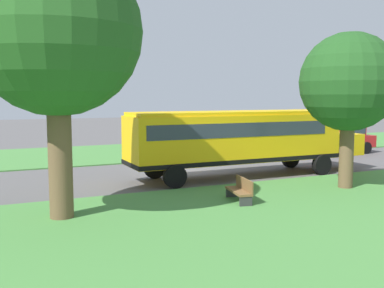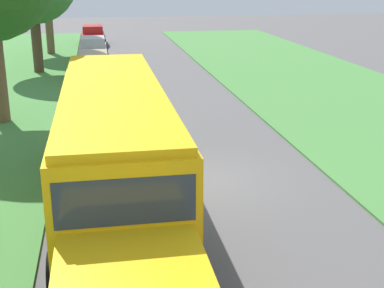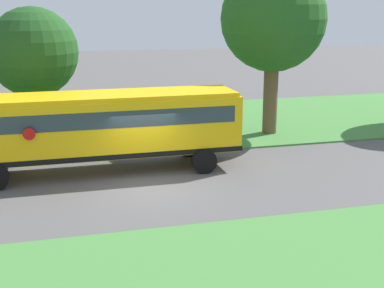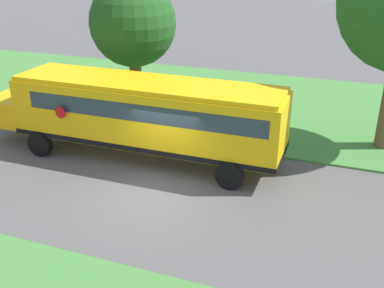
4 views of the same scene
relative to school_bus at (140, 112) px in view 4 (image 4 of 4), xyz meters
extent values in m
plane|color=#565454|center=(2.24, 1.56, -1.92)|extent=(120.00, 120.00, 0.00)
cube|color=#47843D|center=(-7.76, 1.56, -1.88)|extent=(12.00, 80.00, 0.08)
cube|color=yellow|center=(0.00, 0.29, -0.02)|extent=(2.50, 10.50, 2.20)
cube|color=yellow|center=(0.00, -5.91, -0.57)|extent=(2.20, 1.90, 1.10)
cube|color=yellow|center=(0.00, 0.29, 1.16)|extent=(2.35, 10.29, 0.16)
cube|color=black|center=(0.00, 0.29, -1.00)|extent=(2.54, 10.54, 0.20)
cube|color=#2D3842|center=(0.00, 0.59, 0.44)|extent=(2.53, 9.24, 0.64)
cube|color=#2D3842|center=(0.00, -4.91, 0.44)|extent=(2.25, 0.12, 0.80)
cylinder|color=red|center=(1.43, -2.60, 0.13)|extent=(0.03, 0.44, 0.44)
cylinder|color=black|center=(1.25, -3.91, -1.42)|extent=(0.30, 1.00, 1.00)
cylinder|color=black|center=(-1.25, -3.91, -1.42)|extent=(0.30, 1.00, 1.00)
cylinder|color=black|center=(1.25, 3.96, -1.42)|extent=(0.30, 1.00, 1.00)
cylinder|color=black|center=(-1.25, 3.96, -1.42)|extent=(0.30, 1.00, 1.00)
cylinder|color=brown|center=(-4.44, -2.41, -0.45)|extent=(0.58, 0.58, 2.94)
sphere|color=#1E4C1C|center=(-4.44, -2.41, 2.53)|extent=(4.03, 4.03, 4.03)
sphere|color=#1E4C1C|center=(-4.83, -1.93, 2.67)|extent=(2.61, 2.61, 2.61)
cube|color=brown|center=(-4.72, 2.92, -1.47)|extent=(1.67, 0.79, 0.08)
cube|color=brown|center=(-4.76, 2.71, -1.22)|extent=(1.58, 0.36, 0.44)
cube|color=#333333|center=(-4.00, 2.78, -1.70)|extent=(0.16, 0.46, 0.45)
cube|color=#333333|center=(-5.45, 3.06, -1.70)|extent=(0.16, 0.46, 0.45)
camera|label=1|loc=(-18.48, 11.14, 1.93)|focal=42.00mm
camera|label=2|loc=(-0.31, -12.73, 3.89)|focal=50.00mm
camera|label=3|loc=(20.79, -1.72, 4.62)|focal=50.00mm
camera|label=4|loc=(14.56, 7.42, 5.92)|focal=42.00mm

